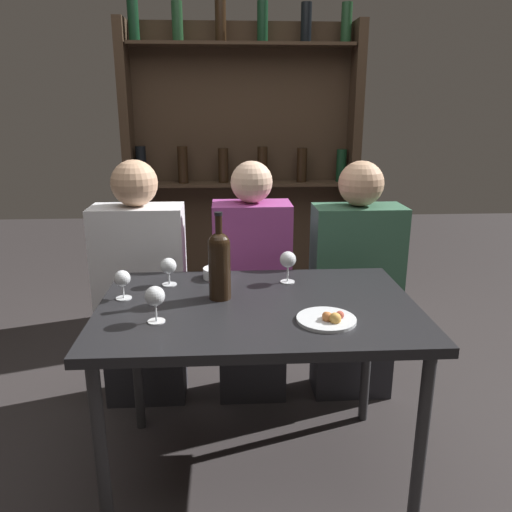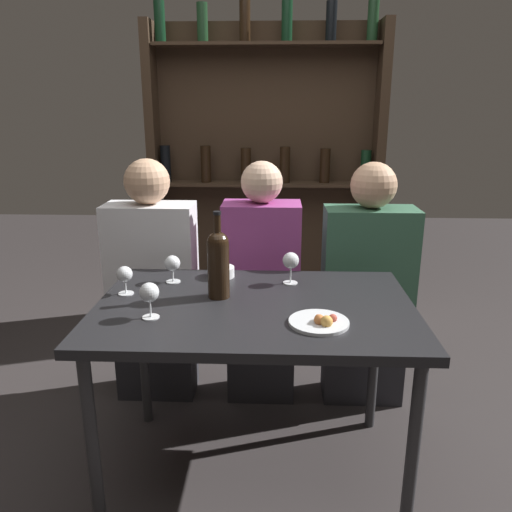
{
  "view_description": "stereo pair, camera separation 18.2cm",
  "coord_description": "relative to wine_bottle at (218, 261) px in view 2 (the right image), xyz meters",
  "views": [
    {
      "loc": [
        -0.11,
        -1.72,
        1.45
      ],
      "look_at": [
        0.0,
        0.12,
        0.9
      ],
      "focal_mm": 35.0,
      "sensor_mm": 36.0,
      "label": 1
    },
    {
      "loc": [
        0.07,
        -1.72,
        1.45
      ],
      "look_at": [
        0.0,
        0.12,
        0.9
      ],
      "focal_mm": 35.0,
      "sensor_mm": 36.0,
      "label": 2
    }
  ],
  "objects": [
    {
      "name": "seated_person_left",
      "position": [
        -0.39,
        0.53,
        -0.32
      ],
      "size": [
        0.43,
        0.22,
        1.22
      ],
      "color": "#26262B",
      "rests_on": "ground_plane"
    },
    {
      "name": "seated_person_center",
      "position": [
        0.15,
        0.53,
        -0.32
      ],
      "size": [
        0.37,
        0.22,
        1.21
      ],
      "color": "#26262B",
      "rests_on": "ground_plane"
    },
    {
      "name": "seated_person_right",
      "position": [
        0.67,
        0.53,
        -0.32
      ],
      "size": [
        0.44,
        0.22,
        1.21
      ],
      "color": "#26262B",
      "rests_on": "ground_plane"
    },
    {
      "name": "food_plate_0",
      "position": [
        0.37,
        -0.24,
        -0.13
      ],
      "size": [
        0.2,
        0.2,
        0.04
      ],
      "color": "silver",
      "rests_on": "dining_table"
    },
    {
      "name": "wine_glass_0",
      "position": [
        -0.37,
        0.02,
        -0.07
      ],
      "size": [
        0.06,
        0.06,
        0.11
      ],
      "color": "silver",
      "rests_on": "dining_table"
    },
    {
      "name": "wine_rack_wall",
      "position": [
        0.14,
        1.63,
        0.18
      ],
      "size": [
        1.56,
        0.21,
        2.08
      ],
      "color": "#38281C",
      "rests_on": "ground_plane"
    },
    {
      "name": "wine_glass_2",
      "position": [
        -0.21,
        -0.21,
        -0.05
      ],
      "size": [
        0.07,
        0.07,
        0.13
      ],
      "color": "silver",
      "rests_on": "dining_table"
    },
    {
      "name": "wine_bottle",
      "position": [
        0.0,
        0.0,
        0.0
      ],
      "size": [
        0.08,
        0.08,
        0.34
      ],
      "color": "black",
      "rests_on": "dining_table"
    },
    {
      "name": "wine_glass_3",
      "position": [
        -0.21,
        0.16,
        -0.07
      ],
      "size": [
        0.07,
        0.07,
        0.12
      ],
      "color": "silver",
      "rests_on": "dining_table"
    },
    {
      "name": "dining_table",
      "position": [
        0.14,
        -0.07,
        -0.21
      ],
      "size": [
        1.18,
        0.79,
        0.75
      ],
      "color": "black",
      "rests_on": "ground_plane"
    },
    {
      "name": "wine_glass_1",
      "position": [
        0.28,
        0.16,
        -0.05
      ],
      "size": [
        0.07,
        0.07,
        0.13
      ],
      "color": "silver",
      "rests_on": "dining_table"
    },
    {
      "name": "snack_bowl",
      "position": [
        -0.02,
        0.24,
        -0.12
      ],
      "size": [
        0.11,
        0.11,
        0.06
      ],
      "color": "white",
      "rests_on": "dining_table"
    },
    {
      "name": "ground_plane",
      "position": [
        0.14,
        -0.07,
        -0.89
      ],
      "size": [
        10.0,
        10.0,
        0.0
      ],
      "primitive_type": "plane",
      "color": "#332D2D"
    }
  ]
}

